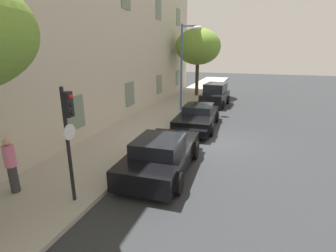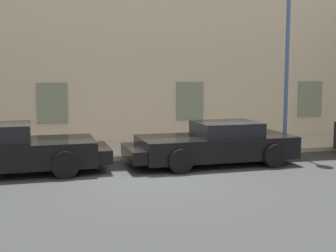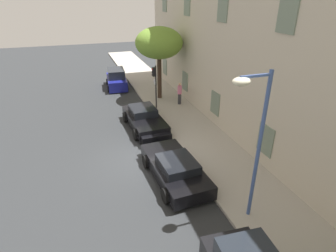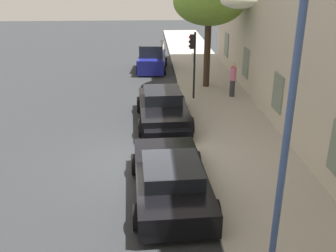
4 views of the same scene
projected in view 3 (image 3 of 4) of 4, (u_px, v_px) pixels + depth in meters
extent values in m
plane|color=#2B2D30|center=(142.00, 160.00, 14.83)|extent=(80.00, 80.00, 0.00)
cube|color=#A8A399|center=(208.00, 147.00, 15.93)|extent=(60.00, 3.49, 0.14)
cube|color=beige|center=(284.00, 34.00, 14.45)|extent=(33.16, 4.50, 12.29)
cube|color=gray|center=(165.00, 67.00, 27.08)|extent=(1.10, 0.06, 1.50)
cube|color=gray|center=(185.00, 81.00, 22.55)|extent=(1.10, 0.06, 1.50)
cube|color=gray|center=(215.00, 103.00, 18.03)|extent=(1.10, 0.06, 1.50)
cube|color=gray|center=(265.00, 140.00, 13.50)|extent=(1.10, 0.06, 1.50)
cube|color=gray|center=(165.00, 3.00, 24.58)|extent=(1.10, 0.06, 1.50)
cube|color=gray|center=(187.00, 5.00, 20.06)|extent=(1.10, 0.06, 1.50)
cube|color=gray|center=(223.00, 8.00, 15.53)|extent=(1.10, 0.06, 1.50)
cube|color=gray|center=(288.00, 14.00, 11.00)|extent=(1.10, 0.06, 1.50)
cube|color=black|center=(145.00, 120.00, 18.11)|extent=(4.61, 2.14, 0.68)
cube|color=black|center=(143.00, 110.00, 18.15)|extent=(1.88, 1.63, 0.48)
cube|color=black|center=(154.00, 135.00, 16.47)|extent=(1.43, 1.85, 0.37)
cylinder|color=black|center=(166.00, 129.00, 17.33)|extent=(0.73, 0.27, 0.72)
cylinder|color=black|center=(136.00, 135.00, 16.70)|extent=(0.73, 0.27, 0.72)
cylinder|color=black|center=(152.00, 113.00, 19.69)|extent=(0.73, 0.27, 0.72)
cylinder|color=black|center=(125.00, 117.00, 19.06)|extent=(0.73, 0.27, 0.72)
cube|color=black|center=(175.00, 169.00, 13.11)|extent=(4.68, 2.19, 0.65)
cube|color=black|center=(178.00, 164.00, 12.59)|extent=(1.91, 1.66, 0.41)
cube|color=black|center=(160.00, 151.00, 14.84)|extent=(1.46, 1.88, 0.36)
cylinder|color=black|center=(146.00, 161.00, 14.06)|extent=(0.69, 0.27, 0.68)
cylinder|color=black|center=(181.00, 154.00, 14.71)|extent=(0.69, 0.27, 0.68)
cylinder|color=black|center=(166.00, 196.00, 11.67)|extent=(0.69, 0.27, 0.68)
cylinder|color=black|center=(207.00, 185.00, 12.32)|extent=(0.69, 0.27, 0.68)
cube|color=navy|center=(117.00, 82.00, 26.02)|extent=(4.03, 1.96, 0.91)
cube|color=#1E232B|center=(116.00, 73.00, 25.66)|extent=(2.46, 1.64, 0.75)
cylinder|color=black|center=(107.00, 82.00, 26.98)|extent=(0.58, 0.24, 0.57)
cylinder|color=black|center=(124.00, 81.00, 27.35)|extent=(0.58, 0.24, 0.57)
cylinder|color=black|center=(109.00, 89.00, 24.93)|extent=(0.58, 0.24, 0.57)
cylinder|color=black|center=(127.00, 88.00, 25.29)|extent=(0.58, 0.24, 0.57)
cylinder|color=#38281E|center=(159.00, 76.00, 22.50)|extent=(0.35, 0.35, 3.64)
ellipsoid|color=olive|center=(159.00, 43.00, 21.34)|extent=(3.71, 3.71, 2.45)
cylinder|color=black|center=(156.00, 87.00, 20.49)|extent=(0.10, 0.10, 3.27)
cube|color=black|center=(154.00, 72.00, 19.93)|extent=(0.22, 0.20, 0.66)
sphere|color=red|center=(152.00, 69.00, 19.81)|extent=(0.12, 0.12, 0.12)
sphere|color=black|center=(152.00, 72.00, 19.90)|extent=(0.12, 0.12, 0.12)
sphere|color=black|center=(152.00, 75.00, 19.99)|extent=(0.12, 0.12, 0.12)
cylinder|color=white|center=(155.00, 82.00, 20.27)|extent=(0.44, 0.02, 0.44)
cylinder|color=#3F5999|center=(258.00, 151.00, 9.74)|extent=(0.14, 0.14, 5.83)
cube|color=#3F5999|center=(256.00, 76.00, 8.38)|extent=(0.08, 1.10, 0.08)
ellipsoid|color=#EAE5C6|center=(241.00, 81.00, 8.29)|extent=(0.44, 0.60, 0.28)
cylinder|color=#333338|center=(180.00, 99.00, 21.77)|extent=(0.34, 0.34, 0.85)
cylinder|color=pink|center=(180.00, 90.00, 21.45)|extent=(0.43, 0.43, 0.65)
sphere|color=tan|center=(180.00, 84.00, 21.25)|extent=(0.22, 0.22, 0.22)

